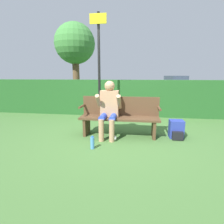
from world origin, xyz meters
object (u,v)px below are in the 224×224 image
object	(u,v)px
signpost	(99,63)
parked_car	(175,83)
water_bottle	(92,143)
tree	(75,45)
park_bench	(120,116)
person_seated	(109,106)
backpack	(176,130)

from	to	relation	value
signpost	parked_car	xyz separation A→B (m)	(4.55, 12.21, -1.05)
water_bottle	tree	xyz separation A→B (m)	(-2.14, 5.33, 2.61)
park_bench	parked_car	size ratio (longest dim) A/B	0.41
water_bottle	tree	bearing A→B (deg)	111.86
signpost	person_seated	bearing A→B (deg)	-67.94
backpack	tree	xyz separation A→B (m)	(-3.79, 4.50, 2.54)
tree	water_bottle	bearing A→B (deg)	-68.14
park_bench	signpost	world-z (taller)	signpost
water_bottle	parked_car	size ratio (longest dim) A/B	0.06
water_bottle	signpost	distance (m)	2.42
signpost	backpack	bearing A→B (deg)	-28.11
water_bottle	person_seated	bearing A→B (deg)	75.15
parked_car	tree	world-z (taller)	tree
person_seated	backpack	world-z (taller)	person_seated
backpack	tree	size ratio (longest dim) A/B	0.10
person_seated	water_bottle	size ratio (longest dim) A/B	4.97
backpack	tree	bearing A→B (deg)	130.08
tree	park_bench	bearing A→B (deg)	-60.25
park_bench	parked_car	xyz separation A→B (m)	(3.88, 13.19, 0.17)
water_bottle	tree	world-z (taller)	tree
park_bench	backpack	size ratio (longest dim) A/B	4.52
backpack	signpost	world-z (taller)	signpost
person_seated	tree	bearing A→B (deg)	116.95
tree	backpack	bearing A→B (deg)	-49.92
park_bench	water_bottle	xyz separation A→B (m)	(-0.42, -0.86, -0.32)
backpack	water_bottle	distance (m)	1.85
park_bench	backpack	world-z (taller)	park_bench
backpack	water_bottle	world-z (taller)	backpack
water_bottle	parked_car	xyz separation A→B (m)	(4.30, 14.05, 0.49)
backpack	water_bottle	bearing A→B (deg)	-153.58
person_seated	tree	xyz separation A→B (m)	(-2.33, 4.59, 2.06)
water_bottle	tree	distance (m)	6.31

